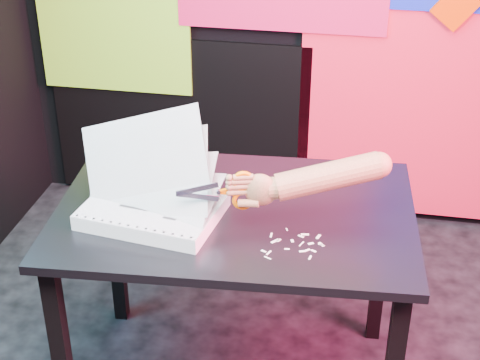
# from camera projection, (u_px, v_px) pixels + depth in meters

# --- Properties ---
(room) EXTENTS (3.01, 3.01, 2.71)m
(room) POSITION_uv_depth(u_px,v_px,m) (304.00, 56.00, 1.85)
(room) COLOR black
(room) RESTS_ON ground
(backdrop) EXTENTS (2.88, 0.05, 2.08)m
(backdrop) POSITION_uv_depth(u_px,v_px,m) (350.00, 32.00, 3.29)
(backdrop) COLOR red
(backdrop) RESTS_ON ground
(work_table) EXTENTS (1.20, 0.84, 0.75)m
(work_table) POSITION_uv_depth(u_px,v_px,m) (235.00, 234.00, 2.40)
(work_table) COLOR black
(work_table) RESTS_ON ground
(printout_stack) EXTENTS (0.48, 0.36, 0.38)m
(printout_stack) POSITION_uv_depth(u_px,v_px,m) (152.00, 207.00, 2.30)
(printout_stack) COLOR silver
(printout_stack) RESTS_ON work_table
(scissors) EXTENTS (0.23, 0.07, 0.13)m
(scissors) POSITION_uv_depth(u_px,v_px,m) (238.00, 191.00, 2.18)
(scissors) COLOR #B2B6D7
(scissors) RESTS_ON printout_stack
(hand_forearm) EXTENTS (0.47, 0.18, 0.16)m
(hand_forearm) POSITION_uv_depth(u_px,v_px,m) (317.00, 178.00, 2.19)
(hand_forearm) COLOR #AA6B45
(hand_forearm) RESTS_ON work_table
(paper_clippings) EXTENTS (0.18, 0.17, 0.00)m
(paper_clippings) POSITION_uv_depth(u_px,v_px,m) (296.00, 244.00, 2.18)
(paper_clippings) COLOR beige
(paper_clippings) RESTS_ON work_table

